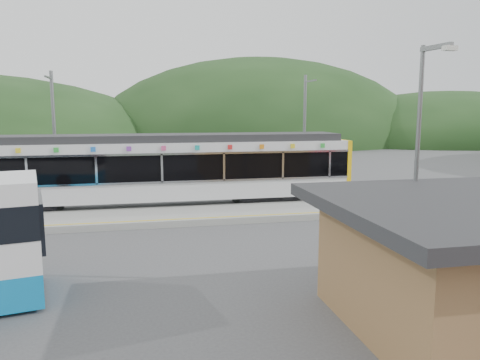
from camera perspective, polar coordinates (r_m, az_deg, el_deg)
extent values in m
plane|color=#4C4C4F|center=(18.68, -3.78, -6.90)|extent=(120.00, 120.00, 0.00)
ellipsoid|color=#1E3D19|center=(74.35, 2.43, 4.66)|extent=(52.00, 39.00, 26.00)
ellipsoid|color=#1E3D19|center=(81.36, 23.81, 4.28)|extent=(44.00, 33.00, 16.00)
cube|color=#9E9E99|center=(21.82, -5.05, -4.26)|extent=(26.00, 3.20, 0.30)
cube|color=yellow|center=(20.52, -4.60, -4.62)|extent=(26.00, 0.10, 0.01)
cube|color=black|center=(24.90, -24.68, -3.07)|extent=(3.20, 2.20, 0.56)
cube|color=black|center=(25.12, 3.09, -2.19)|extent=(3.20, 2.20, 0.56)
cube|color=silver|center=(24.15, -10.78, -0.98)|extent=(20.00, 2.90, 0.92)
cube|color=black|center=(23.99, -10.85, 1.81)|extent=(20.00, 2.96, 1.45)
cube|color=silver|center=(22.59, -10.72, -0.32)|extent=(20.00, 0.05, 0.10)
cube|color=silver|center=(22.43, -10.81, 3.09)|extent=(20.00, 0.05, 0.10)
cube|color=silver|center=(23.90, -10.92, 4.07)|extent=(20.00, 2.90, 0.45)
cube|color=#2D2D30|center=(23.87, -10.94, 5.04)|extent=(19.40, 2.50, 0.36)
cube|color=yellow|center=(26.25, 11.83, 1.63)|extent=(0.24, 2.92, 3.00)
cube|color=silver|center=(23.05, -24.56, 0.92)|extent=(0.10, 0.05, 1.35)
cube|color=silver|center=(22.58, -17.12, 1.18)|extent=(0.10, 0.05, 1.35)
cube|color=silver|center=(22.51, -9.49, 1.42)|extent=(0.10, 0.05, 1.35)
cube|color=silver|center=(22.84, -1.95, 1.63)|extent=(0.10, 0.05, 1.35)
cube|color=silver|center=(23.55, 5.25, 1.80)|extent=(0.10, 0.05, 1.35)
cube|color=silver|center=(24.41, 10.87, 1.92)|extent=(0.10, 0.05, 1.35)
cube|color=yellow|center=(23.03, -25.43, 3.26)|extent=(0.22, 0.04, 0.22)
cube|color=green|center=(22.71, -21.50, 3.43)|extent=(0.22, 0.04, 0.22)
cube|color=blue|center=(22.51, -17.48, 3.58)|extent=(0.22, 0.04, 0.22)
cube|color=purple|center=(22.41, -13.39, 3.73)|extent=(0.22, 0.04, 0.22)
cube|color=#E54C8C|center=(22.43, -9.30, 3.85)|extent=(0.22, 0.04, 0.22)
cube|color=#19A5A5|center=(22.57, -5.23, 3.95)|extent=(0.22, 0.04, 0.22)
cube|color=red|center=(22.81, -1.23, 4.03)|extent=(0.22, 0.04, 0.22)
cube|color=orange|center=(23.16, 2.67, 4.09)|extent=(0.22, 0.04, 0.22)
cube|color=yellow|center=(23.62, 6.44, 4.13)|extent=(0.22, 0.04, 0.22)
cube|color=green|center=(24.17, 10.05, 4.16)|extent=(0.22, 0.04, 0.22)
cylinder|color=slate|center=(26.84, -21.65, 4.79)|extent=(0.18, 0.18, 7.00)
cube|color=slate|center=(26.06, -22.32, 11.49)|extent=(0.08, 1.80, 0.08)
cylinder|color=slate|center=(28.14, 7.85, 5.45)|extent=(0.18, 0.18, 7.00)
cube|color=slate|center=(27.40, 8.56, 11.85)|extent=(0.08, 1.80, 0.08)
cylinder|color=slate|center=(13.89, 20.71, 1.27)|extent=(0.12, 0.12, 6.68)
cube|color=slate|center=(13.47, 22.63, 14.74)|extent=(0.22, 1.12, 0.12)
cube|color=silver|center=(13.05, 23.89, 14.50)|extent=(0.37, 0.21, 0.12)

